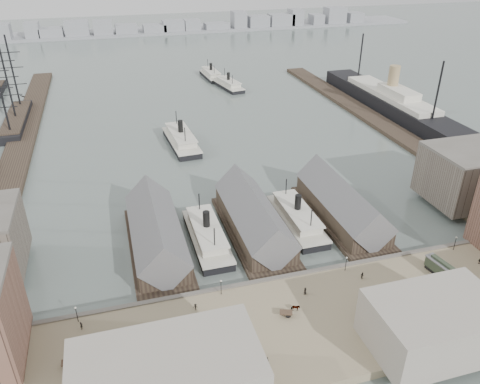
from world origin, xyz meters
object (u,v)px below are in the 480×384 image
object	(u,v)px
horse_cart_left	(79,361)
horse_cart_right	(397,314)
ocean_steamer	(390,101)
horse_cart_center	(292,310)
ferry_docked_west	(207,235)
tram	(443,271)

from	to	relation	value
horse_cart_left	horse_cart_right	world-z (taller)	horse_cart_right
ocean_steamer	horse_cart_left	distance (m)	179.26
horse_cart_center	horse_cart_left	bearing A→B (deg)	112.00
ocean_steamer	horse_cart_left	bearing A→B (deg)	-139.63
horse_cart_center	horse_cart_right	bearing A→B (deg)	-90.20
ferry_docked_west	tram	world-z (taller)	ferry_docked_west
tram	horse_cart_left	distance (m)	80.00
ocean_steamer	horse_cart_right	xyz separation A→B (m)	(-74.16, -121.82, -1.65)
horse_cart_left	horse_cart_right	distance (m)	62.66
ocean_steamer	horse_cart_right	distance (m)	142.63
ocean_steamer	horse_cart_right	world-z (taller)	ocean_steamer
ocean_steamer	horse_cart_center	xyz separation A→B (m)	(-94.17, -114.52, -1.69)
horse_cart_center	horse_cart_right	distance (m)	21.30
ferry_docked_west	horse_cart_right	distance (m)	50.64
tram	horse_cart_left	world-z (taller)	tram
ferry_docked_west	tram	bearing A→B (deg)	-33.06
ferry_docked_west	horse_cart_left	size ratio (longest dim) A/B	6.04
ferry_docked_west	tram	distance (m)	57.74
horse_cart_left	horse_cart_right	bearing A→B (deg)	-95.46
ocean_steamer	tram	world-z (taller)	ocean_steamer
ocean_steamer	ferry_docked_west	bearing A→B (deg)	-142.13
ferry_docked_west	horse_cart_right	bearing A→B (deg)	-52.48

